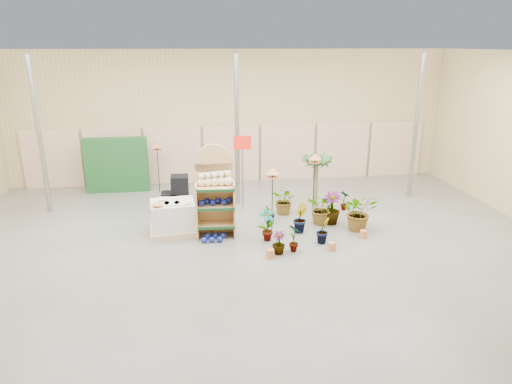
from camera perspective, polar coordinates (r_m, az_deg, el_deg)
room at (r=10.89m, az=-1.17°, el=5.06°), size 15.20×12.10×4.70m
display_shelf at (r=11.49m, az=-5.15°, el=-0.28°), size 1.00×0.66×2.32m
teddy_bears at (r=11.27m, az=-5.00°, el=1.53°), size 0.86×0.24×0.38m
gazing_balls_shelf at (r=11.41m, az=-5.10°, el=-1.20°), size 0.85×0.29×0.16m
gazing_balls_floor at (r=11.42m, az=-5.31°, el=-5.71°), size 0.63×0.39×0.15m
pallet_stack at (r=11.88m, az=-10.33°, el=-3.16°), size 1.29×1.11×0.88m
charcoal_planters at (r=13.62m, az=-9.87°, el=-0.37°), size 0.80×0.50×1.00m
trellis_stock at (r=15.54m, az=-17.01°, el=3.26°), size 2.00×0.30×1.80m
offer_sign at (r=13.05m, az=-1.70°, el=4.35°), size 0.50×0.08×2.20m
bird_table_front at (r=11.41m, az=2.08°, el=2.40°), size 0.34×0.34×1.71m
bird_table_right at (r=12.57m, az=7.38°, el=4.16°), size 0.34×0.34×1.80m
bird_table_back at (r=14.91m, az=-12.30°, el=5.58°), size 0.34×0.34×1.67m
palm at (r=13.44m, az=7.65°, el=3.89°), size 0.70×0.70×1.66m
potted_plant_0 at (r=11.23m, az=1.38°, el=-4.08°), size 0.55×0.49×0.86m
potted_plant_1 at (r=11.82m, az=5.48°, el=-3.27°), size 0.41×0.48×0.76m
potted_plant_2 at (r=12.40m, az=8.31°, el=-2.10°), size 1.01×1.02×0.86m
potted_plant_3 at (r=12.45m, az=9.39°, el=-1.99°), size 0.70×0.70×0.89m
potted_plant_4 at (r=13.57m, az=10.99°, el=-1.00°), size 0.35×0.39×0.61m
potted_plant_5 at (r=12.32m, az=1.72°, el=-2.76°), size 0.38×0.40×0.57m
potted_plant_6 at (r=13.03m, az=3.63°, el=-1.05°), size 0.96×0.96×0.81m
potted_plant_7 at (r=10.63m, az=2.85°, el=-6.35°), size 0.43×0.43×0.55m
potted_plant_8 at (r=10.73m, az=4.82°, el=-5.70°), size 0.39×0.44×0.70m
potted_plant_9 at (r=11.27m, az=8.38°, el=-4.75°), size 0.46×0.46×0.66m
potted_plant_10 at (r=12.18m, az=12.78°, el=-2.41°), size 0.93×0.82×1.00m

